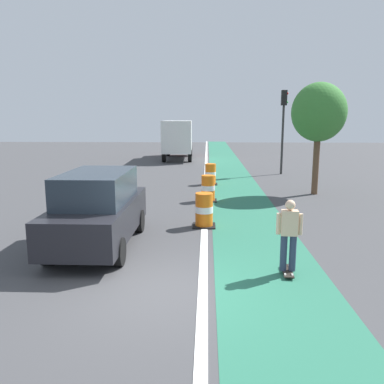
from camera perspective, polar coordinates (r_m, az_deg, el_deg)
ground_plane at (r=8.26m, az=-4.87°, el=-13.95°), size 100.00×100.00×0.00m
bike_lane_strip at (r=19.81m, az=6.31°, el=0.59°), size 2.50×80.00×0.01m
lane_divider_stripe at (r=19.76m, az=1.97°, el=0.62°), size 0.20×80.00×0.01m
skateboarder_on_lane at (r=8.98m, az=13.84°, el=-5.99°), size 0.57×0.81×1.69m
parked_suv_nearest at (r=10.87m, az=-13.39°, el=-2.41°), size 1.92×4.60×2.04m
traffic_barrel_front at (r=12.63m, az=1.76°, el=-2.65°), size 0.73×0.73×1.09m
traffic_barrel_mid at (r=16.54m, az=2.35°, el=0.51°), size 0.73×0.73×1.09m
traffic_barrel_back at (r=20.73m, az=2.68°, el=2.57°), size 0.73×0.73×1.09m
delivery_truck_down_block at (r=33.69m, az=-2.05°, el=7.91°), size 2.55×7.67×3.23m
traffic_light_corner at (r=25.07m, az=13.08°, el=10.51°), size 0.41×0.32×5.10m
street_tree_sidewalk at (r=18.67m, az=17.86°, el=10.84°), size 2.40×2.40×5.00m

